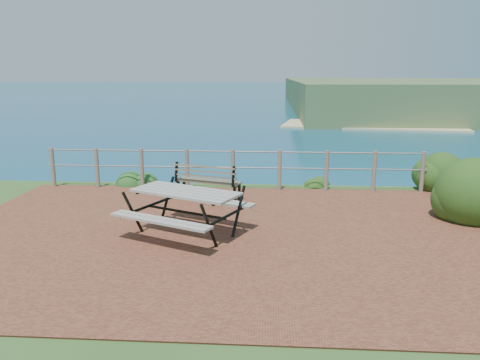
# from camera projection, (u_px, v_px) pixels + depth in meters

# --- Properties ---
(ground) EXTENTS (10.00, 7.00, 0.12)m
(ground) POSITION_uv_depth(u_px,v_px,m) (218.00, 235.00, 8.44)
(ground) COLOR brown
(ground) RESTS_ON ground
(ocean) EXTENTS (1200.00, 1200.00, 0.00)m
(ocean) POSITION_uv_depth(u_px,v_px,m) (269.00, 80.00, 203.00)
(ocean) COLOR #136475
(ocean) RESTS_ON ground
(safety_railing) EXTENTS (9.40, 0.10, 1.00)m
(safety_railing) POSITION_uv_depth(u_px,v_px,m) (233.00, 167.00, 11.58)
(safety_railing) COLOR #6B5B4C
(safety_railing) RESTS_ON ground
(picnic_table) EXTENTS (2.06, 1.53, 0.81)m
(picnic_table) POSITION_uv_depth(u_px,v_px,m) (186.00, 208.00, 8.30)
(picnic_table) COLOR gray
(picnic_table) RESTS_ON ground
(park_bench) EXTENTS (1.57, 0.83, 0.86)m
(park_bench) POSITION_uv_depth(u_px,v_px,m) (208.00, 176.00, 10.66)
(park_bench) COLOR brown
(park_bench) RESTS_ON ground
(shrub_right_front) EXTENTS (1.50, 1.50, 2.13)m
(shrub_right_front) POSITION_uv_depth(u_px,v_px,m) (469.00, 213.00, 9.73)
(shrub_right_front) COLOR #1D3F13
(shrub_right_front) RESTS_ON ground
(shrub_right_edge) EXTENTS (1.10, 1.10, 1.58)m
(shrub_right_edge) POSITION_uv_depth(u_px,v_px,m) (432.00, 190.00, 11.71)
(shrub_right_edge) COLOR #1D3F13
(shrub_right_edge) RESTS_ON ground
(shrub_lip_west) EXTENTS (0.76, 0.76, 0.49)m
(shrub_lip_west) POSITION_uv_depth(u_px,v_px,m) (138.00, 184.00, 12.36)
(shrub_lip_west) COLOR #265B22
(shrub_lip_west) RESTS_ON ground
(shrub_lip_east) EXTENTS (0.71, 0.71, 0.42)m
(shrub_lip_east) POSITION_uv_depth(u_px,v_px,m) (318.00, 186.00, 12.13)
(shrub_lip_east) COLOR #1D3F13
(shrub_lip_east) RESTS_ON ground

